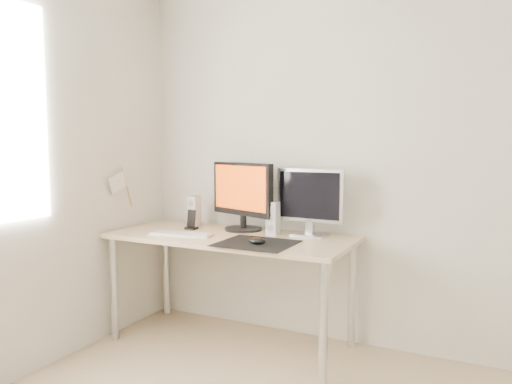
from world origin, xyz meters
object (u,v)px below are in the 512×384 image
(speaker_right, at_px, (273,218))
(keyboard, at_px, (182,234))
(main_monitor, at_px, (242,194))
(phone_dock, at_px, (191,223))
(speaker_left, at_px, (194,211))
(second_monitor, at_px, (310,199))
(mouse, at_px, (257,241))
(desk, at_px, (231,247))

(speaker_right, height_order, keyboard, speaker_right)
(keyboard, bearing_deg, main_monitor, 51.02)
(speaker_right, bearing_deg, phone_dock, -173.60)
(speaker_left, height_order, speaker_right, same)
(main_monitor, relative_size, phone_dock, 3.89)
(second_monitor, bearing_deg, speaker_right, -163.23)
(speaker_right, bearing_deg, second_monitor, 16.77)
(speaker_left, xyz_separation_m, phone_dock, (0.06, -0.13, -0.07))
(mouse, bearing_deg, speaker_right, 98.64)
(second_monitor, height_order, keyboard, second_monitor)
(mouse, height_order, speaker_right, speaker_right)
(mouse, distance_m, keyboard, 0.58)
(speaker_left, bearing_deg, second_monitor, 0.58)
(speaker_right, height_order, phone_dock, speaker_right)
(desk, xyz_separation_m, keyboard, (-0.28, -0.15, 0.09))
(mouse, relative_size, phone_dock, 0.80)
(second_monitor, xyz_separation_m, speaker_left, (-0.89, -0.01, -0.13))
(mouse, xyz_separation_m, desk, (-0.30, 0.20, -0.10))
(desk, relative_size, speaker_right, 7.34)
(second_monitor, distance_m, speaker_right, 0.28)
(main_monitor, xyz_separation_m, second_monitor, (0.49, 0.02, -0.01))
(speaker_left, distance_m, speaker_right, 0.66)
(speaker_right, bearing_deg, main_monitor, 168.07)
(desk, height_order, speaker_right, speaker_right)
(mouse, height_order, main_monitor, main_monitor)
(speaker_right, bearing_deg, keyboard, -151.93)
(mouse, relative_size, speaker_right, 0.51)
(second_monitor, bearing_deg, speaker_left, -179.42)
(speaker_right, distance_m, keyboard, 0.61)
(speaker_right, distance_m, phone_dock, 0.60)
(second_monitor, distance_m, speaker_left, 0.90)
(mouse, bearing_deg, phone_dock, 157.21)
(main_monitor, xyz_separation_m, speaker_right, (0.26, -0.05, -0.15))
(mouse, height_order, keyboard, mouse)
(main_monitor, distance_m, keyboard, 0.50)
(mouse, relative_size, second_monitor, 0.24)
(speaker_left, bearing_deg, desk, -25.34)
(second_monitor, height_order, phone_dock, second_monitor)
(phone_dock, bearing_deg, speaker_right, 6.40)
(main_monitor, distance_m, speaker_left, 0.42)
(mouse, height_order, speaker_left, speaker_left)
(main_monitor, xyz_separation_m, speaker_left, (-0.40, 0.01, -0.15))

